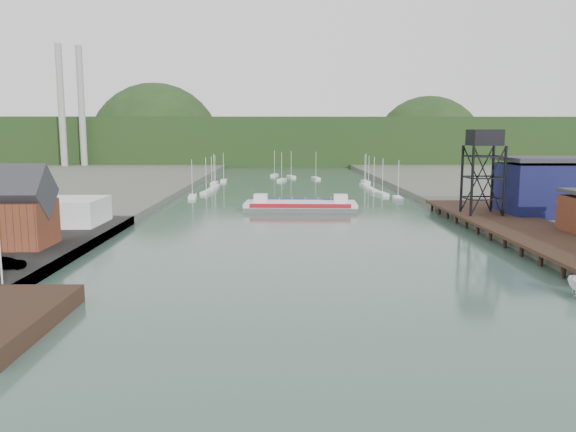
{
  "coord_description": "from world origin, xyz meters",
  "views": [
    {
      "loc": [
        -3.41,
        -48.14,
        17.37
      ],
      "look_at": [
        -2.27,
        42.81,
        4.0
      ],
      "focal_mm": 35.0,
      "sensor_mm": 36.0,
      "label": 1
    }
  ],
  "objects": [
    {
      "name": "east_pier",
      "position": [
        37.0,
        45.0,
        1.9
      ],
      "size": [
        14.0,
        70.0,
        2.45
      ],
      "color": "black",
      "rests_on": "ground"
    },
    {
      "name": "lift_tower",
      "position": [
        35.0,
        58.0,
        15.65
      ],
      "size": [
        6.5,
        6.5,
        16.0
      ],
      "color": "black",
      "rests_on": "east_pier"
    },
    {
      "name": "white_shed",
      "position": [
        -44.0,
        50.0,
        3.85
      ],
      "size": [
        18.0,
        12.0,
        4.5
      ],
      "primitive_type": "cube",
      "color": "silver",
      "rests_on": "west_quay"
    },
    {
      "name": "smokestacks",
      "position": [
        -106.0,
        232.5,
        30.0
      ],
      "size": [
        11.2,
        8.2,
        60.0
      ],
      "color": "#9C9D98",
      "rests_on": "ground"
    },
    {
      "name": "blue_shed",
      "position": [
        50.0,
        60.0,
        7.06
      ],
      "size": [
        20.5,
        14.5,
        11.3
      ],
      "color": "black",
      "rests_on": "east_land"
    },
    {
      "name": "ground",
      "position": [
        0.0,
        0.0,
        0.0
      ],
      "size": [
        600.0,
        600.0,
        0.0
      ],
      "primitive_type": "plane",
      "color": "#334F49",
      "rests_on": "ground"
    },
    {
      "name": "car_west_b",
      "position": [
        -35.62,
        16.45,
        2.28
      ],
      "size": [
        4.39,
        2.46,
        1.37
      ],
      "primitive_type": "imported",
      "rotation": [
        0.0,
        0.0,
        1.83
      ],
      "color": "#999999",
      "rests_on": "west_quay"
    },
    {
      "name": "harbor_building",
      "position": [
        -42.0,
        30.0,
        6.09
      ],
      "size": [
        12.2,
        8.2,
        8.9
      ],
      "color": "#5C2E1A",
      "rests_on": "west_quay"
    },
    {
      "name": "marina_sailboats",
      "position": [
        0.08,
        138.46,
        0.35
      ],
      "size": [
        57.71,
        92.65,
        0.9
      ],
      "color": "silver",
      "rests_on": "ground"
    },
    {
      "name": "distant_hills",
      "position": [
        -3.98,
        301.35,
        10.38
      ],
      "size": [
        500.0,
        120.0,
        80.0
      ],
      "color": "#1B3216",
      "rests_on": "ground"
    },
    {
      "name": "chain_ferry",
      "position": [
        1.05,
        79.24,
        1.05
      ],
      "size": [
        25.89,
        11.5,
        3.66
      ],
      "rotation": [
        0.0,
        0.0,
        -0.05
      ],
      "color": "#555558",
      "rests_on": "ground"
    }
  ]
}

